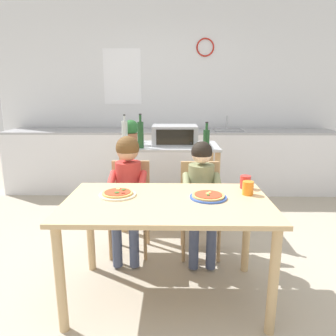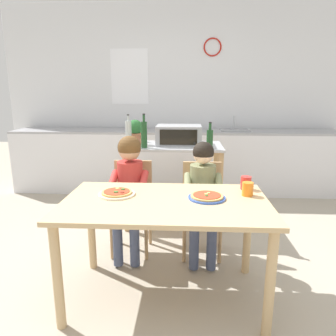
{
  "view_description": "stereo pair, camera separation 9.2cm",
  "coord_description": "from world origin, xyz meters",
  "px_view_note": "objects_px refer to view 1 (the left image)",
  "views": [
    {
      "loc": [
        0.04,
        -1.99,
        1.43
      ],
      "look_at": [
        0.0,
        0.3,
        0.87
      ],
      "focal_mm": 33.65,
      "sensor_mm": 36.0,
      "label": 1
    },
    {
      "loc": [
        0.13,
        -1.98,
        1.43
      ],
      "look_at": [
        0.0,
        0.3,
        0.87
      ],
      "focal_mm": 33.65,
      "sensor_mm": 36.0,
      "label": 2
    }
  ],
  "objects_px": {
    "drinking_cup_orange": "(248,188)",
    "bottle_clear_vinegar": "(141,134)",
    "child_in_olive_shirt": "(202,187)",
    "child_in_red_shirt": "(128,182)",
    "drinking_cup_red": "(245,182)",
    "toaster_oven": "(175,135)",
    "kitchen_island_cart": "(170,171)",
    "bottle_tall_green_wine": "(131,133)",
    "dining_chair_right": "(200,201)",
    "bottle_brown_beer": "(206,139)",
    "pizza_plate_blue_rimmed": "(208,196)",
    "potted_herb_plant": "(131,131)",
    "dining_chair_left": "(130,200)",
    "dining_table": "(167,214)",
    "bottle_slim_sauce": "(125,134)",
    "pizza_plate_cream": "(118,194)"
  },
  "relations": [
    {
      "from": "bottle_brown_beer",
      "to": "drinking_cup_orange",
      "type": "xyz_separation_m",
      "value": [
        0.2,
        -0.95,
        -0.21
      ]
    },
    {
      "from": "kitchen_island_cart",
      "to": "pizza_plate_blue_rimmed",
      "type": "height_order",
      "value": "kitchen_island_cart"
    },
    {
      "from": "bottle_tall_green_wine",
      "to": "dining_chair_left",
      "type": "relative_size",
      "value": 0.29
    },
    {
      "from": "bottle_tall_green_wine",
      "to": "drinking_cup_orange",
      "type": "height_order",
      "value": "bottle_tall_green_wine"
    },
    {
      "from": "bottle_slim_sauce",
      "to": "potted_herb_plant",
      "type": "bearing_deg",
      "value": 77.59
    },
    {
      "from": "bottle_tall_green_wine",
      "to": "drinking_cup_red",
      "type": "relative_size",
      "value": 2.47
    },
    {
      "from": "child_in_red_shirt",
      "to": "drinking_cup_red",
      "type": "relative_size",
      "value": 10.84
    },
    {
      "from": "bottle_slim_sauce",
      "to": "potted_herb_plant",
      "type": "relative_size",
      "value": 1.25
    },
    {
      "from": "kitchen_island_cart",
      "to": "dining_chair_right",
      "type": "distance_m",
      "value": 0.72
    },
    {
      "from": "dining_chair_right",
      "to": "dining_table",
      "type": "bearing_deg",
      "value": -112.37
    },
    {
      "from": "drinking_cup_orange",
      "to": "bottle_clear_vinegar",
      "type": "bearing_deg",
      "value": 130.13
    },
    {
      "from": "kitchen_island_cart",
      "to": "toaster_oven",
      "type": "distance_m",
      "value": 0.4
    },
    {
      "from": "bottle_tall_green_wine",
      "to": "drinking_cup_red",
      "type": "xyz_separation_m",
      "value": [
        1.02,
        -1.28,
        -0.21
      ]
    },
    {
      "from": "bottle_tall_green_wine",
      "to": "pizza_plate_cream",
      "type": "distance_m",
      "value": 1.49
    },
    {
      "from": "toaster_oven",
      "to": "pizza_plate_cream",
      "type": "bearing_deg",
      "value": -107.65
    },
    {
      "from": "bottle_clear_vinegar",
      "to": "child_in_olive_shirt",
      "type": "xyz_separation_m",
      "value": [
        0.57,
        -0.6,
        -0.37
      ]
    },
    {
      "from": "bottle_slim_sauce",
      "to": "child_in_red_shirt",
      "type": "height_order",
      "value": "bottle_slim_sauce"
    },
    {
      "from": "bottle_slim_sauce",
      "to": "bottle_brown_beer",
      "type": "bearing_deg",
      "value": -6.21
    },
    {
      "from": "bottle_brown_beer",
      "to": "toaster_oven",
      "type": "bearing_deg",
      "value": 138.07
    },
    {
      "from": "dining_table",
      "to": "dining_chair_right",
      "type": "bearing_deg",
      "value": 67.63
    },
    {
      "from": "pizza_plate_cream",
      "to": "drinking_cup_orange",
      "type": "distance_m",
      "value": 0.91
    },
    {
      "from": "bottle_tall_green_wine",
      "to": "kitchen_island_cart",
      "type": "bearing_deg",
      "value": -27.28
    },
    {
      "from": "pizza_plate_cream",
      "to": "pizza_plate_blue_rimmed",
      "type": "xyz_separation_m",
      "value": [
        0.63,
        -0.04,
        0.0
      ]
    },
    {
      "from": "drinking_cup_orange",
      "to": "drinking_cup_red",
      "type": "bearing_deg",
      "value": 84.3
    },
    {
      "from": "kitchen_island_cart",
      "to": "bottle_clear_vinegar",
      "type": "bearing_deg",
      "value": -147.08
    },
    {
      "from": "bottle_slim_sauce",
      "to": "dining_table",
      "type": "height_order",
      "value": "bottle_slim_sauce"
    },
    {
      "from": "bottle_brown_beer",
      "to": "dining_chair_left",
      "type": "xyz_separation_m",
      "value": [
        -0.71,
        -0.39,
        -0.5
      ]
    },
    {
      "from": "drinking_cup_red",
      "to": "pizza_plate_blue_rimmed",
      "type": "bearing_deg",
      "value": -142.46
    },
    {
      "from": "dining_chair_right",
      "to": "child_in_olive_shirt",
      "type": "height_order",
      "value": "child_in_olive_shirt"
    },
    {
      "from": "pizza_plate_blue_rimmed",
      "to": "bottle_slim_sauce",
      "type": "bearing_deg",
      "value": 123.05
    },
    {
      "from": "dining_chair_left",
      "to": "pizza_plate_blue_rimmed",
      "type": "distance_m",
      "value": 0.93
    },
    {
      "from": "pizza_plate_blue_rimmed",
      "to": "drinking_cup_orange",
      "type": "bearing_deg",
      "value": 15.93
    },
    {
      "from": "dining_chair_left",
      "to": "pizza_plate_blue_rimmed",
      "type": "xyz_separation_m",
      "value": [
        0.63,
        -0.64,
        0.26
      ]
    },
    {
      "from": "toaster_oven",
      "to": "pizza_plate_blue_rimmed",
      "type": "xyz_separation_m",
      "value": [
        0.22,
        -1.31,
        -0.24
      ]
    },
    {
      "from": "pizza_plate_blue_rimmed",
      "to": "drinking_cup_orange",
      "type": "height_order",
      "value": "drinking_cup_orange"
    },
    {
      "from": "potted_herb_plant",
      "to": "child_in_olive_shirt",
      "type": "relative_size",
      "value": 0.26
    },
    {
      "from": "bottle_clear_vinegar",
      "to": "dining_chair_left",
      "type": "bearing_deg",
      "value": -97.47
    },
    {
      "from": "kitchen_island_cart",
      "to": "child_in_red_shirt",
      "type": "distance_m",
      "value": 0.84
    },
    {
      "from": "potted_herb_plant",
      "to": "drinking_cup_red",
      "type": "xyz_separation_m",
      "value": [
        0.99,
        -1.06,
        -0.25
      ]
    },
    {
      "from": "toaster_oven",
      "to": "drinking_cup_red",
      "type": "xyz_separation_m",
      "value": [
        0.52,
        -1.08,
        -0.21
      ]
    },
    {
      "from": "bottle_clear_vinegar",
      "to": "bottle_brown_beer",
      "type": "bearing_deg",
      "value": -5.37
    },
    {
      "from": "dining_table",
      "to": "toaster_oven",
      "type": "bearing_deg",
      "value": 87.72
    },
    {
      "from": "toaster_oven",
      "to": "bottle_clear_vinegar",
      "type": "xyz_separation_m",
      "value": [
        -0.34,
        -0.22,
        0.04
      ]
    },
    {
      "from": "kitchen_island_cart",
      "to": "pizza_plate_cream",
      "type": "height_order",
      "value": "kitchen_island_cart"
    },
    {
      "from": "child_in_red_shirt",
      "to": "drinking_cup_red",
      "type": "xyz_separation_m",
      "value": [
        0.93,
        -0.29,
        0.09
      ]
    },
    {
      "from": "drinking_cup_orange",
      "to": "pizza_plate_cream",
      "type": "bearing_deg",
      "value": -177.66
    },
    {
      "from": "bottle_clear_vinegar",
      "to": "child_in_olive_shirt",
      "type": "distance_m",
      "value": 0.9
    },
    {
      "from": "pizza_plate_blue_rimmed",
      "to": "drinking_cup_orange",
      "type": "relative_size",
      "value": 2.66
    },
    {
      "from": "potted_herb_plant",
      "to": "pizza_plate_blue_rimmed",
      "type": "bearing_deg",
      "value": -61.9
    },
    {
      "from": "bottle_slim_sauce",
      "to": "dining_chair_left",
      "type": "bearing_deg",
      "value": -77.89
    }
  ]
}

